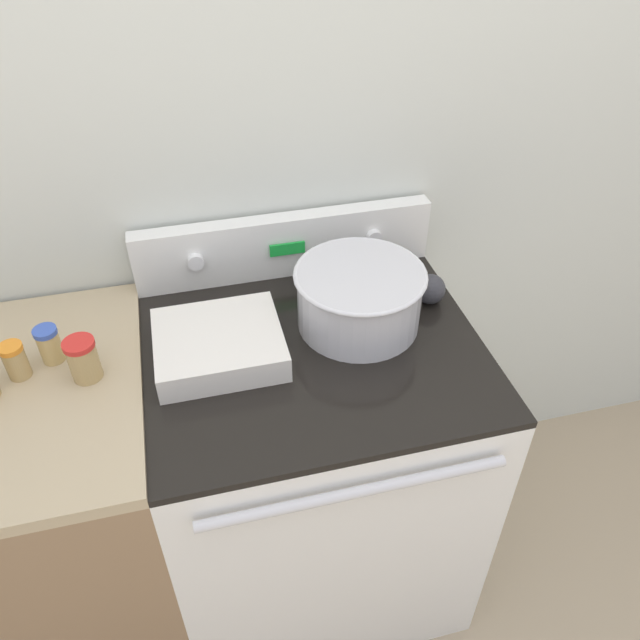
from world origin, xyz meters
The scene contains 10 objects.
kitchen_wall centered at (0.00, 0.70, 1.25)m, with size 8.00×0.05×2.50m.
stove_range centered at (0.00, 0.33, 0.45)m, with size 0.76×0.69×0.91m.
control_panel centered at (0.00, 0.64, 0.99)m, with size 0.76×0.07×0.16m.
side_counter centered at (-0.65, 0.33, 0.46)m, with size 0.54×0.66×0.92m.
mixing_bowl centered at (0.12, 0.39, 0.99)m, with size 0.30×0.30×0.15m.
casserole_dish centered at (-0.21, 0.35, 0.94)m, with size 0.28×0.25×0.06m.
ladle centered at (0.32, 0.44, 0.94)m, with size 0.07×0.27×0.07m.
spice_jar_red_cap centered at (-0.49, 0.34, 0.97)m, with size 0.07×0.07×0.10m.
spice_jar_blue_cap centered at (-0.57, 0.42, 0.96)m, with size 0.05×0.05×0.09m.
spice_jar_orange_cap centered at (-0.63, 0.38, 0.96)m, with size 0.05×0.05×0.08m.
Camera 1 is at (-0.24, -0.70, 1.86)m, focal length 35.00 mm.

